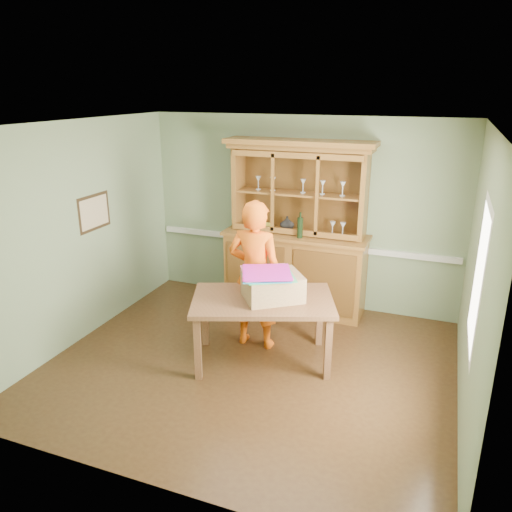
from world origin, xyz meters
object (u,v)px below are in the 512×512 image
at_px(dining_table, 263,306).
at_px(person, 255,275).
at_px(china_hutch, 296,253).
at_px(cardboard_box, 273,286).

bearing_deg(dining_table, person, 102.21).
xyz_separation_m(dining_table, person, (-0.23, 0.35, 0.22)).
distance_m(china_hutch, cardboard_box, 1.55).
height_order(dining_table, person, person).
relative_size(china_hutch, dining_table, 1.32).
height_order(cardboard_box, person, person).
bearing_deg(person, dining_table, 122.20).
xyz_separation_m(cardboard_box, person, (-0.33, 0.31, -0.02)).
bearing_deg(china_hutch, cardboard_box, -83.17).
bearing_deg(china_hutch, person, -96.78).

